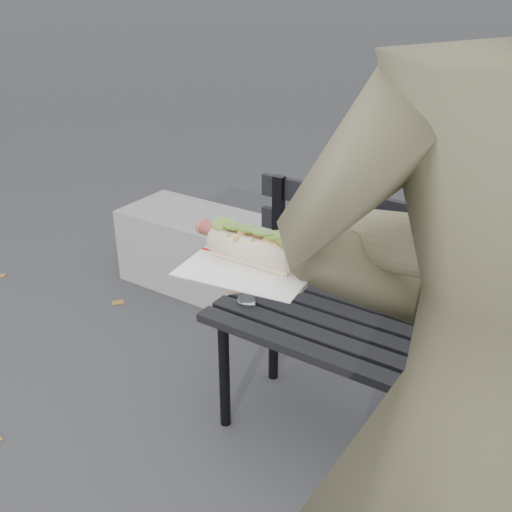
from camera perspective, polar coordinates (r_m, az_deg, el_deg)
The scene contains 4 objects.
park_bench at distance 1.99m, azimuth 16.49°, elevation -6.77°, with size 1.50×0.44×0.88m.
concrete_block at distance 3.08m, azimuth -2.64°, elevation -0.30°, with size 1.20×0.40×0.40m, color slate.
person at distance 0.99m, azimuth 21.79°, elevation -15.93°, with size 0.68×0.45×1.87m, color brown.
held_hotdog at distance 0.87m, azimuth 12.40°, elevation 0.44°, with size 0.61×0.30×0.20m.
Camera 1 is at (0.51, -0.71, 1.57)m, focal length 42.00 mm.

